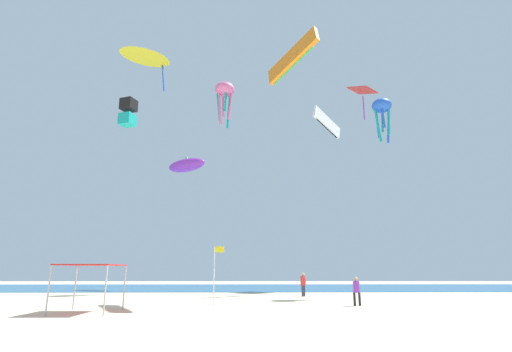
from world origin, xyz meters
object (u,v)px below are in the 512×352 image
(kite_inflatable_purple, at_px, (186,165))
(kite_octopus_pink, at_px, (225,92))
(banner_flag, at_px, (215,269))
(kite_diamond_red, at_px, (363,92))
(canopy_tent, at_px, (91,267))
(kite_octopus_blue, at_px, (382,108))
(person_leftmost, at_px, (356,289))
(kite_parafoil_white, at_px, (327,123))
(kite_delta_yellow, at_px, (146,53))
(person_near_tent, at_px, (303,282))
(kite_box_black, at_px, (128,112))
(kite_parafoil_orange, at_px, (292,57))

(kite_inflatable_purple, height_order, kite_octopus_pink, kite_octopus_pink)
(banner_flag, height_order, kite_diamond_red, kite_diamond_red)
(canopy_tent, height_order, kite_octopus_blue, kite_octopus_blue)
(person_leftmost, relative_size, kite_diamond_red, 0.38)
(kite_parafoil_white, bearing_deg, kite_octopus_pink, 123.84)
(person_leftmost, height_order, kite_octopus_blue, kite_octopus_blue)
(kite_delta_yellow, relative_size, kite_parafoil_white, 2.12)
(kite_diamond_red, distance_m, kite_octopus_pink, 17.26)
(person_near_tent, relative_size, kite_octopus_blue, 0.45)
(person_near_tent, distance_m, banner_flag, 10.30)
(person_near_tent, relative_size, kite_diamond_red, 0.43)
(kite_parafoil_white, bearing_deg, person_near_tent, -170.64)
(kite_inflatable_purple, bearing_deg, kite_parafoil_white, 4.93)
(kite_box_black, bearing_deg, kite_octopus_blue, -45.32)
(person_leftmost, height_order, kite_octopus_pink, kite_octopus_pink)
(banner_flag, xyz_separation_m, kite_diamond_red, (15.75, 19.44, 21.12))
(canopy_tent, bearing_deg, kite_octopus_pink, 74.30)
(person_leftmost, relative_size, kite_delta_yellow, 0.23)
(canopy_tent, relative_size, person_leftmost, 1.76)
(kite_octopus_pink, bearing_deg, kite_diamond_red, -90.02)
(person_leftmost, height_order, kite_delta_yellow, kite_delta_yellow)
(kite_box_black, height_order, kite_octopus_pink, kite_octopus_pink)
(person_leftmost, bearing_deg, kite_box_black, 8.02)
(person_near_tent, relative_size, kite_parafoil_white, 0.56)
(kite_diamond_red, bearing_deg, canopy_tent, 4.51)
(kite_octopus_blue, bearing_deg, kite_parafoil_orange, -45.97)
(kite_octopus_blue, relative_size, kite_delta_yellow, 0.59)
(person_near_tent, distance_m, kite_inflatable_purple, 21.41)
(kite_parafoil_orange, height_order, kite_box_black, kite_parafoil_orange)
(canopy_tent, bearing_deg, kite_octopus_blue, 30.96)
(kite_inflatable_purple, bearing_deg, kite_delta_yellow, -74.57)
(person_near_tent, distance_m, kite_diamond_red, 26.60)
(kite_octopus_pink, bearing_deg, banner_flag, 167.64)
(canopy_tent, xyz_separation_m, kite_parafoil_orange, (11.35, 7.30, 16.24))
(banner_flag, height_order, kite_octopus_pink, kite_octopus_pink)
(kite_parafoil_orange, bearing_deg, canopy_tent, 81.13)
(kite_diamond_red, relative_size, kite_octopus_pink, 0.85)
(kite_inflatable_purple, distance_m, kite_octopus_pink, 9.91)
(banner_flag, bearing_deg, kite_parafoil_white, 51.81)
(kite_octopus_blue, xyz_separation_m, kite_box_black, (-19.49, -9.37, -4.53))
(kite_parafoil_white, bearing_deg, kite_delta_yellow, 142.29)
(person_near_tent, relative_size, person_leftmost, 1.12)
(person_near_tent, relative_size, kite_parafoil_orange, 0.40)
(kite_inflatable_purple, bearing_deg, kite_octopus_pink, -16.05)
(kite_parafoil_white, bearing_deg, kite_parafoil_orange, -158.77)
(kite_box_black, relative_size, kite_parafoil_white, 0.53)
(person_near_tent, bearing_deg, kite_inflatable_purple, 76.06)
(kite_octopus_pink, bearing_deg, kite_parafoil_white, -119.22)
(kite_parafoil_orange, height_order, kite_parafoil_white, kite_parafoil_orange)
(kite_diamond_red, distance_m, kite_inflatable_purple, 23.14)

